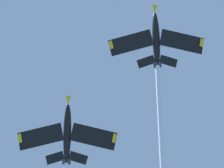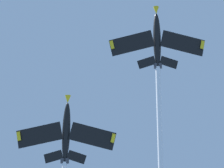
{
  "view_description": "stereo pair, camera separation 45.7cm",
  "coord_description": "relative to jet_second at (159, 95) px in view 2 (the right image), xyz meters",
  "views": [
    {
      "loc": [
        27.89,
        -18.55,
        1.98
      ],
      "look_at": [
        32.08,
        -37.87,
        95.25
      ],
      "focal_mm": 75.15,
      "sensor_mm": 36.0,
      "label": 1
    },
    {
      "loc": [
        28.34,
        -18.46,
        1.98
      ],
      "look_at": [
        32.08,
        -37.87,
        95.25
      ],
      "focal_mm": 75.15,
      "sensor_mm": 36.0,
      "label": 2
    }
  ],
  "objects": [
    {
      "name": "jet_second",
      "position": [
        0.0,
        0.0,
        0.0
      ],
      "size": [
        19.76,
        46.2,
        26.44
      ],
      "color": "black"
    }
  ]
}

